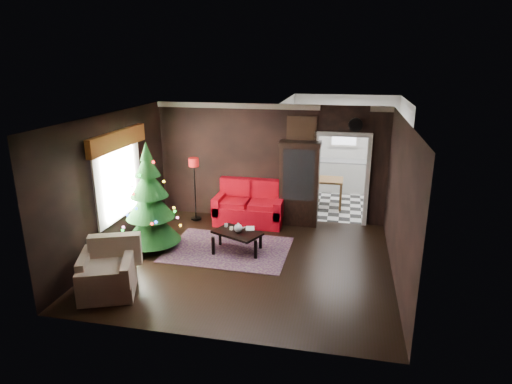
% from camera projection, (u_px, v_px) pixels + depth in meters
% --- Properties ---
extents(floor, '(5.50, 5.50, 0.00)m').
position_uv_depth(floor, '(247.00, 261.00, 8.56)').
color(floor, black).
rests_on(floor, ground).
extents(ceiling, '(5.50, 5.50, 0.00)m').
position_uv_depth(ceiling, '(246.00, 118.00, 7.73)').
color(ceiling, white).
rests_on(ceiling, ground).
extents(wall_back, '(5.50, 0.00, 5.50)m').
position_uv_depth(wall_back, '(270.00, 163.00, 10.48)').
color(wall_back, black).
rests_on(wall_back, ground).
extents(wall_front, '(5.50, 0.00, 5.50)m').
position_uv_depth(wall_front, '(204.00, 248.00, 5.81)').
color(wall_front, black).
rests_on(wall_front, ground).
extents(wall_left, '(0.00, 5.50, 5.50)m').
position_uv_depth(wall_left, '(111.00, 185.00, 8.68)').
color(wall_left, black).
rests_on(wall_left, ground).
extents(wall_right, '(0.00, 5.50, 5.50)m').
position_uv_depth(wall_right, '(400.00, 203.00, 7.61)').
color(wall_right, black).
rests_on(wall_right, ground).
extents(doorway, '(1.10, 0.10, 2.10)m').
position_uv_depth(doorway, '(341.00, 181.00, 10.25)').
color(doorway, silver).
rests_on(doorway, ground).
extents(left_window, '(0.05, 1.60, 1.40)m').
position_uv_depth(left_window, '(118.00, 180.00, 8.85)').
color(left_window, white).
rests_on(left_window, wall_left).
extents(valance, '(0.12, 2.10, 0.35)m').
position_uv_depth(valance, '(118.00, 140.00, 8.59)').
color(valance, brown).
rests_on(valance, wall_left).
extents(kitchen_floor, '(3.00, 3.00, 0.00)m').
position_uv_depth(kitchen_floor, '(340.00, 203.00, 11.97)').
color(kitchen_floor, white).
rests_on(kitchen_floor, ground).
extents(kitchen_window, '(0.70, 0.06, 0.70)m').
position_uv_depth(kitchen_window, '(344.00, 133.00, 12.82)').
color(kitchen_window, white).
rests_on(kitchen_window, ground).
extents(rug, '(2.52, 1.86, 0.01)m').
position_uv_depth(rug, '(228.00, 249.00, 9.08)').
color(rug, '#4C3845').
rests_on(rug, ground).
extents(loveseat, '(1.70, 0.90, 1.00)m').
position_uv_depth(loveseat, '(249.00, 203.00, 10.41)').
color(loveseat, '#7C0506').
rests_on(loveseat, ground).
extents(curio_cabinet, '(0.90, 0.45, 1.90)m').
position_uv_depth(curio_cabinet, '(299.00, 185.00, 10.25)').
color(curio_cabinet, black).
rests_on(curio_cabinet, ground).
extents(floor_lamp, '(0.27, 0.27, 1.51)m').
position_uv_depth(floor_lamp, '(195.00, 189.00, 10.37)').
color(floor_lamp, black).
rests_on(floor_lamp, ground).
extents(christmas_tree, '(1.21, 1.21, 2.25)m').
position_uv_depth(christmas_tree, '(150.00, 200.00, 8.87)').
color(christmas_tree, black).
rests_on(christmas_tree, ground).
extents(armchair, '(1.19, 1.19, 0.94)m').
position_uv_depth(armchair, '(107.00, 269.00, 7.27)').
color(armchair, tan).
rests_on(armchair, ground).
extents(coffee_table, '(1.10, 0.91, 0.43)m').
position_uv_depth(coffee_table, '(237.00, 242.00, 8.92)').
color(coffee_table, black).
rests_on(coffee_table, rug).
extents(teapot, '(0.22, 0.22, 0.19)m').
position_uv_depth(teapot, '(238.00, 228.00, 8.80)').
color(teapot, silver).
rests_on(teapot, coffee_table).
extents(cup_a, '(0.09, 0.09, 0.07)m').
position_uv_depth(cup_a, '(226.00, 225.00, 9.11)').
color(cup_a, silver).
rests_on(cup_a, coffee_table).
extents(cup_b, '(0.09, 0.09, 0.06)m').
position_uv_depth(cup_b, '(231.00, 228.00, 8.95)').
color(cup_b, white).
rests_on(cup_b, coffee_table).
extents(book, '(0.18, 0.06, 0.24)m').
position_uv_depth(book, '(246.00, 223.00, 8.97)').
color(book, '#7B6A55').
rests_on(book, coffee_table).
extents(wall_clock, '(0.32, 0.32, 0.06)m').
position_uv_depth(wall_clock, '(356.00, 125.00, 9.77)').
color(wall_clock, white).
rests_on(wall_clock, wall_back).
extents(painting, '(0.62, 0.05, 0.52)m').
position_uv_depth(painting, '(302.00, 129.00, 10.04)').
color(painting, '#B67348').
rests_on(painting, wall_back).
extents(kitchen_counter, '(1.80, 0.60, 0.90)m').
position_uv_depth(kitchen_counter, '(342.00, 176.00, 12.96)').
color(kitchen_counter, silver).
rests_on(kitchen_counter, ground).
extents(kitchen_table, '(0.70, 0.70, 0.75)m').
position_uv_depth(kitchen_table, '(329.00, 193.00, 11.63)').
color(kitchen_table, brown).
rests_on(kitchen_table, ground).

